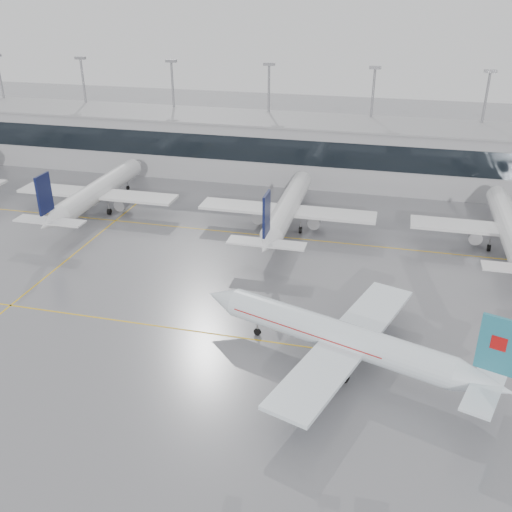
# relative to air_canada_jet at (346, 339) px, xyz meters

# --- Properties ---
(ground) EXTENTS (320.00, 320.00, 0.00)m
(ground) POSITION_rel_air_canada_jet_xyz_m (-13.50, 2.52, -3.49)
(ground) COLOR slate
(ground) RESTS_ON ground
(taxi_line_main) EXTENTS (120.00, 0.25, 0.01)m
(taxi_line_main) POSITION_rel_air_canada_jet_xyz_m (-13.50, 2.52, -3.49)
(taxi_line_main) COLOR yellow
(taxi_line_main) RESTS_ON ground
(taxi_line_north) EXTENTS (120.00, 0.25, 0.01)m
(taxi_line_north) POSITION_rel_air_canada_jet_xyz_m (-13.50, 32.52, -3.49)
(taxi_line_north) COLOR yellow
(taxi_line_north) RESTS_ON ground
(taxi_line_cross) EXTENTS (0.25, 60.00, 0.01)m
(taxi_line_cross) POSITION_rel_air_canada_jet_xyz_m (-43.50, 17.52, -3.49)
(taxi_line_cross) COLOR yellow
(taxi_line_cross) RESTS_ON ground
(terminal) EXTENTS (180.00, 15.00, 12.00)m
(terminal) POSITION_rel_air_canada_jet_xyz_m (-13.50, 64.52, 2.51)
(terminal) COLOR #9A9A9D
(terminal) RESTS_ON ground
(terminal_glass) EXTENTS (180.00, 0.20, 5.00)m
(terminal_glass) POSITION_rel_air_canada_jet_xyz_m (-13.50, 56.97, 4.01)
(terminal_glass) COLOR black
(terminal_glass) RESTS_ON ground
(terminal_roof) EXTENTS (182.00, 16.00, 0.40)m
(terminal_roof) POSITION_rel_air_canada_jet_xyz_m (-13.50, 64.52, 8.71)
(terminal_roof) COLOR gray
(terminal_roof) RESTS_ON ground
(light_masts) EXTENTS (156.40, 1.00, 22.60)m
(light_masts) POSITION_rel_air_canada_jet_xyz_m (-13.50, 70.52, 9.85)
(light_masts) COLOR gray
(light_masts) RESTS_ON ground
(air_canada_jet) EXTENTS (34.68, 28.09, 11.05)m
(air_canada_jet) POSITION_rel_air_canada_jet_xyz_m (0.00, 0.00, 0.00)
(air_canada_jet) COLOR white
(air_canada_jet) RESTS_ON ground
(parked_jet_b) EXTENTS (29.64, 36.96, 11.72)m
(parked_jet_b) POSITION_rel_air_canada_jet_xyz_m (-48.50, 36.21, 0.22)
(parked_jet_b) COLOR silver
(parked_jet_b) RESTS_ON ground
(parked_jet_c) EXTENTS (29.64, 36.96, 11.72)m
(parked_jet_c) POSITION_rel_air_canada_jet_xyz_m (-13.50, 36.21, 0.22)
(parked_jet_c) COLOR silver
(parked_jet_c) RESTS_ON ground
(parked_jet_d) EXTENTS (29.64, 36.96, 11.72)m
(parked_jet_d) POSITION_rel_air_canada_jet_xyz_m (21.50, 36.21, 0.22)
(parked_jet_d) COLOR silver
(parked_jet_d) RESTS_ON ground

